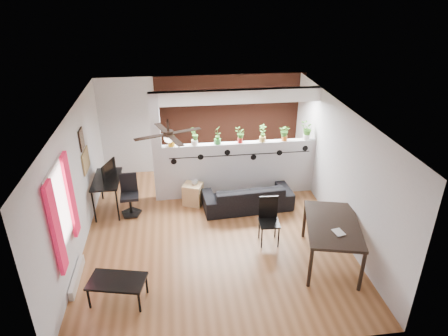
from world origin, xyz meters
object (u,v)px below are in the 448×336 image
Objects in this scene: ceiling_fan at (168,135)px; office_chair at (130,197)px; potted_plant_0 at (171,137)px; potted_plant_6 at (307,130)px; potted_plant_1 at (194,136)px; potted_plant_2 at (217,134)px; sofa at (247,197)px; dining_table at (333,228)px; potted_plant_5 at (285,132)px; folding_chair at (269,216)px; computer_desk at (107,181)px; potted_plant_3 at (240,135)px; cup at (195,182)px; coffee_table at (117,282)px; potted_plant_4 at (263,133)px; cube_shelf at (193,194)px.

ceiling_fan reaches higher than office_chair.
potted_plant_0 is at bearing 30.51° from office_chair.
potted_plant_6 is at bearing 7.95° from office_chair.
potted_plant_2 reaches higher than potted_plant_1.
sofa is (1.13, -0.67, -1.29)m from potted_plant_1.
dining_table reaches higher than sofa.
ceiling_fan is 2.87× the size of potted_plant_1.
potted_plant_0 is at bearing -180.00° from potted_plant_5.
potted_plant_5 is at bearing 67.93° from folding_chair.
dining_table is at bearing -44.19° from potted_plant_0.
potted_plant_2 reaches higher than computer_desk.
cup is at bearing -162.83° from potted_plant_3.
sofa is 1.92× the size of coffee_table.
potted_plant_4 reaches higher than potted_plant_3.
cup is 1.96m from computer_desk.
potted_plant_1 reaches higher than potted_plant_3.
office_chair is 0.96× the size of folding_chair.
potted_plant_0 reaches higher than cup.
potted_plant_5 is 0.40× the size of folding_chair.
ceiling_fan reaches higher than potted_plant_2.
potted_plant_6 is 0.25× the size of dining_table.
folding_chair is at bearing -56.12° from potted_plant_1.
folding_chair is at bearing -68.09° from potted_plant_2.
potted_plant_3 is 0.37× the size of folding_chair.
coffee_table is at bearing -114.65° from potted_plant_1.
coffee_table is (-1.40, -2.93, 0.13)m from cube_shelf.
ceiling_fan is 2.83× the size of potted_plant_0.
potted_plant_5 reaches higher than cup.
computer_desk is 0.64× the size of dining_table.
potted_plant_4 is at bearing 180.00° from potted_plant_5.
potted_plant_4 is at bearing 46.70° from coffee_table.
ceiling_fan reaches higher than folding_chair.
potted_plant_0 is 0.83× the size of cube_shelf.
computer_desk is at bearing 150.72° from dining_table.
potted_plant_1 is 1.06m from cup.
potted_plant_6 reaches higher than potted_plant_0.
potted_plant_5 reaches higher than dining_table.
sofa is at bearing 6.49° from cube_shelf.
computer_desk is 1.14× the size of folding_chair.
ceiling_fan is 2.56m from cube_shelf.
potted_plant_4 is 0.24× the size of dining_table.
ceiling_fan reaches higher than computer_desk.
potted_plant_6 is 2.56m from folding_chair.
potted_plant_4 is 0.38× the size of computer_desk.
potted_plant_4 is 0.53m from potted_plant_5.
potted_plant_5 is at bearing 180.00° from potted_plant_6.
cup is 0.14× the size of folding_chair.
folding_chair reaches higher than cube_shelf.
potted_plant_5 is at bearing 0.00° from potted_plant_0.
dining_table is (2.40, -2.41, 0.49)m from cube_shelf.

